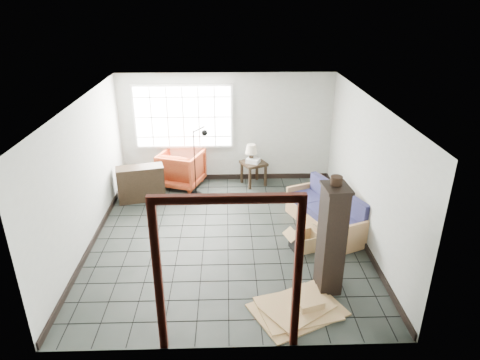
{
  "coord_description": "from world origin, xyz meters",
  "views": [
    {
      "loc": [
        0.01,
        -6.98,
        4.28
      ],
      "look_at": [
        0.24,
        0.3,
        1.04
      ],
      "focal_mm": 32.0,
      "sensor_mm": 36.0,
      "label": 1
    }
  ],
  "objects_px": {
    "armchair": "(181,167)",
    "tall_shelf": "(331,239)",
    "side_table": "(254,166)",
    "futon_sofa": "(328,214)"
  },
  "relations": [
    {
      "from": "futon_sofa",
      "to": "side_table",
      "type": "xyz_separation_m",
      "value": [
        -1.33,
        2.1,
        0.17
      ]
    },
    {
      "from": "armchair",
      "to": "side_table",
      "type": "bearing_deg",
      "value": -160.74
    },
    {
      "from": "side_table",
      "to": "futon_sofa",
      "type": "bearing_deg",
      "value": -57.57
    },
    {
      "from": "armchair",
      "to": "tall_shelf",
      "type": "xyz_separation_m",
      "value": [
        2.63,
        -3.95,
        0.42
      ]
    },
    {
      "from": "futon_sofa",
      "to": "side_table",
      "type": "height_order",
      "value": "futon_sofa"
    },
    {
      "from": "futon_sofa",
      "to": "side_table",
      "type": "relative_size",
      "value": 2.89
    },
    {
      "from": "armchair",
      "to": "side_table",
      "type": "relative_size",
      "value": 1.36
    },
    {
      "from": "tall_shelf",
      "to": "side_table",
      "type": "bearing_deg",
      "value": 98.66
    },
    {
      "from": "armchair",
      "to": "tall_shelf",
      "type": "distance_m",
      "value": 4.77
    },
    {
      "from": "armchair",
      "to": "side_table",
      "type": "height_order",
      "value": "armchair"
    }
  ]
}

